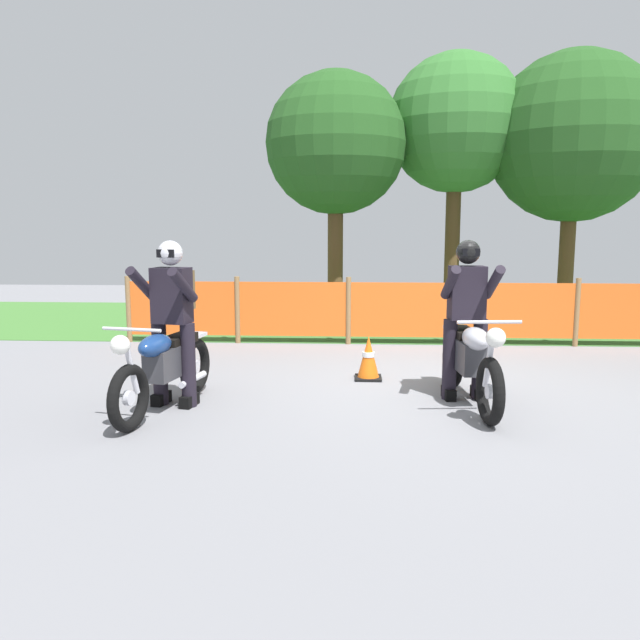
{
  "coord_description": "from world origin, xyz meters",
  "views": [
    {
      "loc": [
        -0.78,
        -7.25,
        1.84
      ],
      "look_at": [
        -1.12,
        -0.99,
        0.9
      ],
      "focal_mm": 35.54,
      "sensor_mm": 36.0,
      "label": 1
    }
  ],
  "objects_px": {
    "rider_lead": "(466,311)",
    "rider_trailing": "(173,314)",
    "motorcycle_trailing": "(164,367)",
    "motorcycle_lead": "(470,360)",
    "traffic_cone": "(368,358)"
  },
  "relations": [
    {
      "from": "rider_lead",
      "to": "traffic_cone",
      "type": "bearing_deg",
      "value": -134.58
    },
    {
      "from": "motorcycle_lead",
      "to": "rider_lead",
      "type": "bearing_deg",
      "value": -179.49
    },
    {
      "from": "motorcycle_trailing",
      "to": "rider_trailing",
      "type": "height_order",
      "value": "rider_trailing"
    },
    {
      "from": "motorcycle_trailing",
      "to": "rider_lead",
      "type": "height_order",
      "value": "rider_lead"
    },
    {
      "from": "motorcycle_lead",
      "to": "rider_trailing",
      "type": "height_order",
      "value": "rider_trailing"
    },
    {
      "from": "motorcycle_trailing",
      "to": "traffic_cone",
      "type": "height_order",
      "value": "motorcycle_trailing"
    },
    {
      "from": "rider_trailing",
      "to": "motorcycle_lead",
      "type": "bearing_deg",
      "value": 104.98
    },
    {
      "from": "rider_lead",
      "to": "rider_trailing",
      "type": "height_order",
      "value": "same"
    },
    {
      "from": "motorcycle_trailing",
      "to": "traffic_cone",
      "type": "distance_m",
      "value": 2.51
    },
    {
      "from": "motorcycle_lead",
      "to": "rider_trailing",
      "type": "relative_size",
      "value": 1.21
    },
    {
      "from": "motorcycle_lead",
      "to": "rider_trailing",
      "type": "bearing_deg",
      "value": -91.78
    },
    {
      "from": "motorcycle_trailing",
      "to": "rider_lead",
      "type": "xyz_separation_m",
      "value": [
        3.05,
        0.62,
        0.5
      ]
    },
    {
      "from": "rider_lead",
      "to": "rider_trailing",
      "type": "relative_size",
      "value": 1.0
    },
    {
      "from": "motorcycle_lead",
      "to": "traffic_cone",
      "type": "relative_size",
      "value": 3.87
    },
    {
      "from": "motorcycle_trailing",
      "to": "rider_trailing",
      "type": "distance_m",
      "value": 0.54
    }
  ]
}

